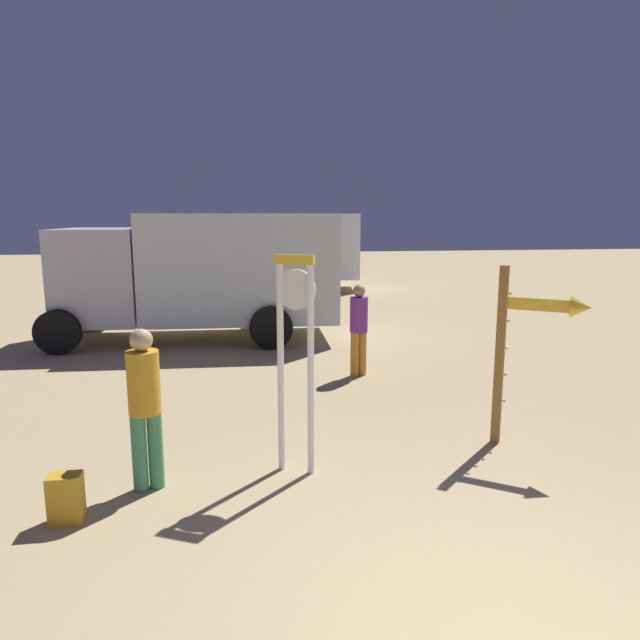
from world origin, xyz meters
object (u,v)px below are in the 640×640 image
Objects in this scene: backpack at (66,499)px; standing_clock at (296,342)px; arrow_sign at (531,333)px; box_truck_near at (205,270)px; box_truck_far at (280,249)px; person_near_clock at (145,401)px; person_distant at (359,325)px.

standing_clock is at bearing 19.00° from backpack.
box_truck_near is (-4.01, 6.86, 0.15)m from arrow_sign.
box_truck_near is 0.95× the size of box_truck_far.
standing_clock is 1.41× the size of person_near_clock.
standing_clock is 0.38× the size of box_truck_near.
box_truck_far is at bearing 91.79° from person_distant.
box_truck_far reaches higher than person_near_clock.
arrow_sign is 0.35× the size of box_truck_near.
backpack is 16.65m from box_truck_far.
standing_clock reaches higher than arrow_sign.
box_truck_far is (-1.67, 15.28, 0.13)m from arrow_sign.
person_near_clock is at bearing -92.28° from box_truck_near.
box_truck_near reaches higher than person_near_clock.
person_distant is at bearing 111.20° from arrow_sign.
person_near_clock reaches higher than person_distant.
arrow_sign is at bearing -59.67° from box_truck_near.
backpack is at bearing -139.37° from person_near_clock.
standing_clock is 7.20m from box_truck_near.
person_near_clock reaches higher than backpack.
box_truck_near is (-2.71, 3.51, 0.66)m from person_distant.
person_near_clock is at bearing 40.63° from backpack.
arrow_sign is 15.38m from box_truck_far.
box_truck_far is (2.34, 8.43, -0.02)m from box_truck_near.
box_truck_far is at bearing 78.62° from backpack.
person_near_clock is at bearing -174.29° from arrow_sign.
person_near_clock is 7.32m from box_truck_near.
person_near_clock is 1.10m from backpack.
box_truck_far reaches higher than backpack.
person_distant is at bearing 51.56° from person_near_clock.
person_distant is at bearing 67.67° from standing_clock.
standing_clock is 5.15× the size of backpack.
person_near_clock is 0.27× the size of box_truck_near.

